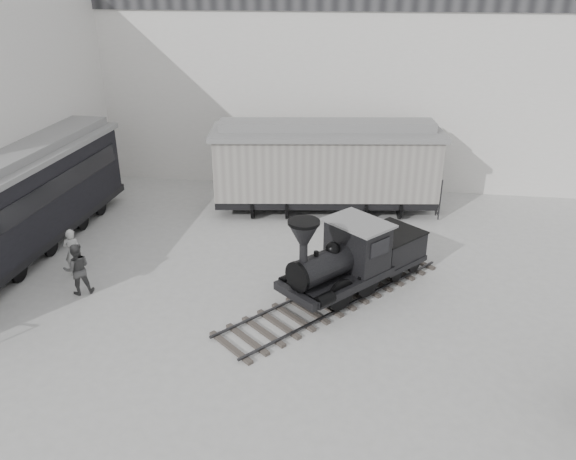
% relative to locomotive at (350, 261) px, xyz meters
% --- Properties ---
extents(ground, '(90.00, 90.00, 0.00)m').
position_rel_locomotive_xyz_m(ground, '(-1.37, -3.90, -1.11)').
color(ground, '#9E9E9B').
extents(north_wall, '(34.00, 2.51, 11.00)m').
position_rel_locomotive_xyz_m(north_wall, '(-1.37, 11.08, 4.44)').
color(north_wall, silver).
rests_on(north_wall, ground).
extents(locomotive, '(7.01, 7.65, 3.01)m').
position_rel_locomotive_xyz_m(locomotive, '(0.00, 0.00, 0.00)').
color(locomotive, '#413732').
rests_on(locomotive, ground).
extents(boxcar, '(9.93, 4.27, 3.94)m').
position_rel_locomotive_xyz_m(boxcar, '(-1.38, 6.99, 0.95)').
color(boxcar, black).
rests_on(boxcar, ground).
extents(passenger_coach, '(3.26, 13.52, 3.60)m').
position_rel_locomotive_xyz_m(passenger_coach, '(-12.02, 0.63, 0.87)').
color(passenger_coach, black).
rests_on(passenger_coach, ground).
extents(visitor_a, '(0.66, 0.47, 1.71)m').
position_rel_locomotive_xyz_m(visitor_a, '(-9.33, -0.16, -0.26)').
color(visitor_a, '#B1B2AF').
rests_on(visitor_a, ground).
extents(visitor_b, '(1.06, 0.99, 1.73)m').
position_rel_locomotive_xyz_m(visitor_b, '(-8.61, -1.28, -0.25)').
color(visitor_b, '#404040').
rests_on(visitor_b, ground).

